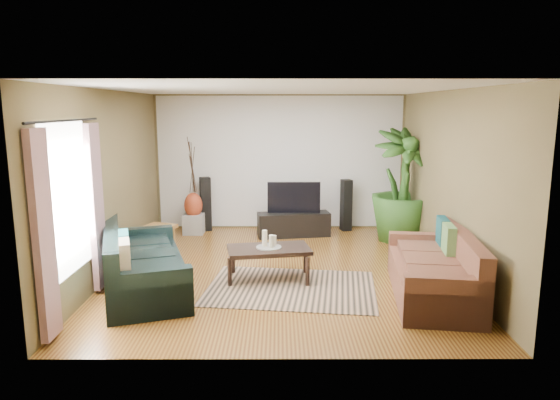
{
  "coord_description": "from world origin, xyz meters",
  "views": [
    {
      "loc": [
        -0.02,
        -7.3,
        2.45
      ],
      "look_at": [
        0.0,
        0.2,
        1.05
      ],
      "focal_mm": 32.0,
      "sensor_mm": 36.0,
      "label": 1
    }
  ],
  "objects_px": {
    "sofa_right": "(433,265)",
    "television": "(294,197)",
    "coffee_table": "(269,264)",
    "potted_plant": "(402,185)",
    "sofa_left": "(144,258)",
    "tv_stand": "(294,224)",
    "side_table": "(159,241)",
    "speaker_left": "(206,204)",
    "vase": "(193,205)",
    "pedestal": "(194,224)",
    "speaker_right": "(346,205)"
  },
  "relations": [
    {
      "from": "pedestal",
      "to": "speaker_right",
      "type": "bearing_deg",
      "value": 4.96
    },
    {
      "from": "television",
      "to": "side_table",
      "type": "xyz_separation_m",
      "value": [
        -2.29,
        -1.29,
        -0.5
      ]
    },
    {
      "from": "tv_stand",
      "to": "speaker_left",
      "type": "xyz_separation_m",
      "value": [
        -1.75,
        0.47,
        0.31
      ]
    },
    {
      "from": "speaker_right",
      "to": "potted_plant",
      "type": "bearing_deg",
      "value": -55.81
    },
    {
      "from": "sofa_right",
      "to": "television",
      "type": "relative_size",
      "value": 2.11
    },
    {
      "from": "sofa_left",
      "to": "coffee_table",
      "type": "bearing_deg",
      "value": -96.62
    },
    {
      "from": "speaker_right",
      "to": "side_table",
      "type": "height_order",
      "value": "speaker_right"
    },
    {
      "from": "television",
      "to": "speaker_right",
      "type": "relative_size",
      "value": 0.98
    },
    {
      "from": "sofa_left",
      "to": "coffee_table",
      "type": "distance_m",
      "value": 1.74
    },
    {
      "from": "coffee_table",
      "to": "side_table",
      "type": "relative_size",
      "value": 2.29
    },
    {
      "from": "tv_stand",
      "to": "side_table",
      "type": "height_order",
      "value": "side_table"
    },
    {
      "from": "speaker_left",
      "to": "potted_plant",
      "type": "xyz_separation_m",
      "value": [
        3.74,
        -0.77,
        0.5
      ]
    },
    {
      "from": "tv_stand",
      "to": "pedestal",
      "type": "relative_size",
      "value": 3.54
    },
    {
      "from": "tv_stand",
      "to": "sofa_left",
      "type": "bearing_deg",
      "value": -135.83
    },
    {
      "from": "speaker_left",
      "to": "speaker_right",
      "type": "height_order",
      "value": "speaker_left"
    },
    {
      "from": "sofa_left",
      "to": "speaker_right",
      "type": "xyz_separation_m",
      "value": [
        3.18,
        3.28,
        0.09
      ]
    },
    {
      "from": "sofa_left",
      "to": "vase",
      "type": "xyz_separation_m",
      "value": [
        0.16,
        3.02,
        0.14
      ]
    },
    {
      "from": "television",
      "to": "potted_plant",
      "type": "xyz_separation_m",
      "value": [
        1.98,
        -0.33,
        0.28
      ]
    },
    {
      "from": "television",
      "to": "pedestal",
      "type": "relative_size",
      "value": 2.59
    },
    {
      "from": "sofa_right",
      "to": "speaker_left",
      "type": "relative_size",
      "value": 1.97
    },
    {
      "from": "coffee_table",
      "to": "vase",
      "type": "height_order",
      "value": "vase"
    },
    {
      "from": "coffee_table",
      "to": "potted_plant",
      "type": "relative_size",
      "value": 0.56
    },
    {
      "from": "vase",
      "to": "tv_stand",
      "type": "bearing_deg",
      "value": -5.99
    },
    {
      "from": "sofa_right",
      "to": "pedestal",
      "type": "relative_size",
      "value": 5.48
    },
    {
      "from": "television",
      "to": "side_table",
      "type": "height_order",
      "value": "television"
    },
    {
      "from": "coffee_table",
      "to": "speaker_right",
      "type": "height_order",
      "value": "speaker_right"
    },
    {
      "from": "sofa_left",
      "to": "sofa_right",
      "type": "height_order",
      "value": "same"
    },
    {
      "from": "sofa_right",
      "to": "side_table",
      "type": "bearing_deg",
      "value": -106.92
    },
    {
      "from": "sofa_left",
      "to": "television",
      "type": "relative_size",
      "value": 2.3
    },
    {
      "from": "potted_plant",
      "to": "side_table",
      "type": "height_order",
      "value": "potted_plant"
    },
    {
      "from": "potted_plant",
      "to": "speaker_right",
      "type": "bearing_deg",
      "value": 139.85
    },
    {
      "from": "coffee_table",
      "to": "tv_stand",
      "type": "xyz_separation_m",
      "value": [
        0.43,
        2.47,
        -0.01
      ]
    },
    {
      "from": "tv_stand",
      "to": "speaker_left",
      "type": "bearing_deg",
      "value": 156.29
    },
    {
      "from": "television",
      "to": "pedestal",
      "type": "height_order",
      "value": "television"
    },
    {
      "from": "tv_stand",
      "to": "pedestal",
      "type": "height_order",
      "value": "tv_stand"
    },
    {
      "from": "potted_plant",
      "to": "vase",
      "type": "distance_m",
      "value": 4.0
    },
    {
      "from": "sofa_right",
      "to": "speaker_right",
      "type": "distance_m",
      "value": 3.63
    },
    {
      "from": "speaker_right",
      "to": "side_table",
      "type": "bearing_deg",
      "value": -168.36
    },
    {
      "from": "tv_stand",
      "to": "speaker_right",
      "type": "height_order",
      "value": "speaker_right"
    },
    {
      "from": "sofa_left",
      "to": "tv_stand",
      "type": "xyz_separation_m",
      "value": [
        2.12,
        2.81,
        -0.2
      ]
    },
    {
      "from": "potted_plant",
      "to": "side_table",
      "type": "distance_m",
      "value": 4.45
    },
    {
      "from": "speaker_left",
      "to": "speaker_right",
      "type": "distance_m",
      "value": 2.82
    },
    {
      "from": "speaker_right",
      "to": "pedestal",
      "type": "height_order",
      "value": "speaker_right"
    },
    {
      "from": "coffee_table",
      "to": "side_table",
      "type": "height_order",
      "value": "side_table"
    },
    {
      "from": "potted_plant",
      "to": "side_table",
      "type": "xyz_separation_m",
      "value": [
        -4.27,
        -0.96,
        -0.79
      ]
    },
    {
      "from": "coffee_table",
      "to": "speaker_left",
      "type": "height_order",
      "value": "speaker_left"
    },
    {
      "from": "sofa_right",
      "to": "speaker_left",
      "type": "xyz_separation_m",
      "value": [
        -3.48,
        3.57,
        0.11
      ]
    },
    {
      "from": "sofa_right",
      "to": "pedestal",
      "type": "height_order",
      "value": "sofa_right"
    },
    {
      "from": "pedestal",
      "to": "sofa_left",
      "type": "bearing_deg",
      "value": -93.11
    },
    {
      "from": "speaker_left",
      "to": "side_table",
      "type": "height_order",
      "value": "speaker_left"
    }
  ]
}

